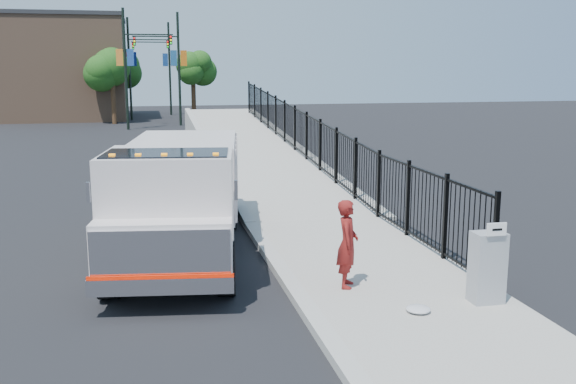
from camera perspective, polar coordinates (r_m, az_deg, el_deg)
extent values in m
plane|color=black|center=(13.12, -0.57, -7.41)|extent=(120.00, 120.00, 0.00)
cube|color=#9E998E|center=(11.86, 10.76, -9.35)|extent=(3.55, 12.00, 0.12)
cube|color=#ADAAA3|center=(11.26, 1.58, -10.16)|extent=(0.30, 12.00, 0.16)
cube|color=#9E998E|center=(28.87, -3.07, 2.74)|extent=(3.95, 24.06, 3.19)
cube|color=black|center=(25.15, 1.64, 3.59)|extent=(0.10, 28.00, 1.80)
cube|color=black|center=(14.91, -9.38, -3.05)|extent=(2.00, 6.99, 0.22)
cube|color=silver|center=(12.42, -10.46, -1.12)|extent=(2.69, 2.56, 2.03)
cube|color=silver|center=(11.32, -11.04, -4.98)|extent=(2.47, 1.05, 1.02)
cube|color=silver|center=(10.96, -11.27, -5.52)|extent=(2.32, 0.42, 0.86)
cube|color=silver|center=(11.03, -11.22, -8.17)|extent=(2.44, 0.53, 0.28)
cube|color=red|center=(10.99, -11.25, -7.42)|extent=(2.42, 0.40, 0.06)
cube|color=black|center=(12.06, -10.68, 1.46)|extent=(2.40, 1.63, 0.86)
cube|color=silver|center=(16.00, -9.09, 1.63)|extent=(3.03, 4.58, 1.73)
cube|color=silver|center=(11.56, -17.34, -0.02)|extent=(0.07, 0.07, 0.36)
cube|color=silver|center=(11.26, -4.64, 0.16)|extent=(0.07, 0.07, 0.36)
cube|color=orange|center=(11.79, -15.37, 3.14)|extent=(0.11, 0.10, 0.06)
cube|color=orange|center=(11.71, -13.17, 3.20)|extent=(0.11, 0.10, 0.06)
cube|color=orange|center=(11.65, -10.95, 3.24)|extent=(0.11, 0.10, 0.06)
cube|color=orange|center=(11.60, -8.70, 3.29)|extent=(0.11, 0.10, 0.06)
cube|color=orange|center=(11.58, -6.44, 3.33)|extent=(0.11, 0.10, 0.06)
cylinder|color=black|center=(12.18, -15.67, -6.80)|extent=(0.47, 1.05, 1.02)
cylinder|color=black|center=(11.93, -5.50, -6.79)|extent=(0.47, 1.05, 1.02)
cylinder|color=black|center=(16.92, -12.42, -1.67)|extent=(0.47, 1.05, 1.02)
cylinder|color=black|center=(16.75, -5.17, -1.58)|extent=(0.47, 1.05, 1.02)
cylinder|color=black|center=(18.00, -11.93, -0.89)|extent=(0.47, 1.05, 1.02)
cylinder|color=black|center=(17.84, -5.12, -0.80)|extent=(0.47, 1.05, 1.02)
imported|color=maroon|center=(11.93, 5.31, -4.59)|extent=(0.58, 0.70, 1.65)
cube|color=gray|center=(11.69, 17.29, -6.42)|extent=(0.55, 0.40, 1.25)
cube|color=white|center=(11.31, 18.05, -3.18)|extent=(0.35, 0.04, 0.22)
ellipsoid|color=silver|center=(11.12, 11.50, -10.16)|extent=(0.41, 0.41, 0.10)
cylinder|color=black|center=(44.83, -14.24, 10.50)|extent=(0.18, 0.18, 8.00)
cube|color=black|center=(44.87, -12.29, 13.52)|extent=(3.20, 0.08, 0.08)
cube|color=black|center=(44.89, -10.38, 13.14)|extent=(0.18, 0.22, 0.60)
cube|color=#204A95|center=(44.82, -13.84, 11.54)|extent=(0.45, 0.04, 1.10)
cube|color=orange|center=(44.84, -14.75, 11.50)|extent=(0.45, 0.04, 1.10)
cylinder|color=black|center=(47.49, -9.66, 10.68)|extent=(0.18, 0.18, 8.00)
cube|color=black|center=(47.48, -11.73, 13.39)|extent=(3.20, 0.08, 0.08)
cube|color=black|center=(47.45, -13.50, 12.90)|extent=(0.18, 0.22, 0.60)
cube|color=#CE6714|center=(47.51, -9.26, 11.66)|extent=(0.45, 0.04, 1.10)
cube|color=#1F5381|center=(47.47, -10.12, 11.64)|extent=(0.45, 0.04, 1.10)
cylinder|color=black|center=(53.13, -13.91, 10.54)|extent=(0.18, 0.18, 8.00)
cube|color=black|center=(53.17, -12.25, 13.09)|extent=(3.20, 0.08, 0.08)
cube|color=black|center=(53.19, -10.65, 12.77)|extent=(0.18, 0.22, 0.60)
cube|color=navy|center=(53.13, -13.56, 11.42)|extent=(0.45, 0.04, 1.10)
cube|color=#E04205|center=(53.14, -14.33, 11.38)|extent=(0.45, 0.04, 1.10)
cylinder|color=black|center=(58.19, -10.47, 10.69)|extent=(0.18, 0.18, 8.00)
cube|color=black|center=(58.19, -12.17, 12.89)|extent=(3.20, 0.08, 0.08)
cube|color=black|center=(58.18, -13.60, 12.49)|extent=(0.18, 0.22, 0.60)
cube|color=#E25821|center=(58.21, -10.15, 11.49)|extent=(0.45, 0.04, 1.10)
cube|color=navy|center=(58.18, -10.85, 11.47)|extent=(0.45, 0.04, 1.10)
cylinder|color=#382314|center=(49.79, -15.24, 7.70)|extent=(0.36, 0.36, 3.20)
sphere|color=#194714|center=(49.73, -15.38, 10.46)|extent=(2.88, 2.88, 2.88)
cylinder|color=#382314|center=(50.84, -8.38, 8.03)|extent=(0.36, 0.36, 3.20)
sphere|color=#194714|center=(50.78, -8.46, 10.73)|extent=(2.05, 2.05, 2.05)
cylinder|color=#382314|center=(60.81, -14.45, 8.27)|extent=(0.36, 0.36, 3.20)
sphere|color=#194714|center=(60.75, -14.56, 10.53)|extent=(3.29, 3.29, 3.29)
cube|color=#8C664C|center=(56.54, -19.42, 10.25)|extent=(10.00, 10.00, 8.00)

